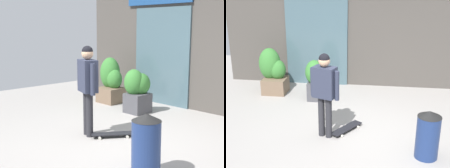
% 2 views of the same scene
% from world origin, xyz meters
% --- Properties ---
extents(ground_plane, '(12.00, 12.00, 0.00)m').
position_xyz_m(ground_plane, '(0.00, 0.00, 0.00)').
color(ground_plane, '#9E9993').
extents(building_facade, '(8.09, 0.31, 3.97)m').
position_xyz_m(building_facade, '(-0.05, 3.25, 1.97)').
color(building_facade, '#4C4742').
rests_on(building_facade, ground_plane).
extents(skateboarder, '(0.59, 0.38, 1.71)m').
position_xyz_m(skateboarder, '(-0.58, -0.03, 1.05)').
color(skateboarder, '#28282D').
rests_on(skateboarder, ground_plane).
extents(skateboard, '(0.63, 0.78, 0.08)m').
position_xyz_m(skateboard, '(-0.18, 0.23, 0.06)').
color(skateboard, black).
rests_on(skateboard, ground_plane).
extents(planter_box_left, '(0.55, 0.63, 1.06)m').
position_xyz_m(planter_box_left, '(-1.13, 1.92, 0.56)').
color(planter_box_left, '#47474C').
rests_on(planter_box_left, ground_plane).
extents(planter_box_right, '(0.77, 0.66, 1.23)m').
position_xyz_m(planter_box_right, '(-2.42, 2.27, 0.59)').
color(planter_box_right, brown).
rests_on(planter_box_right, ground_plane).
extents(trash_bin, '(0.42, 0.42, 0.90)m').
position_xyz_m(trash_bin, '(1.33, -0.55, 0.45)').
color(trash_bin, navy).
rests_on(trash_bin, ground_plane).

